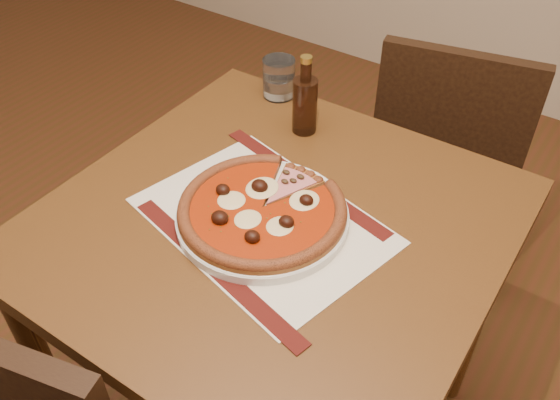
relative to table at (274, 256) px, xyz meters
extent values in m
cube|color=brown|center=(0.00, 0.00, 0.08)|extent=(0.81, 0.81, 0.04)
cylinder|color=brown|center=(-0.35, -0.35, -0.29)|extent=(0.05, 0.05, 0.71)
cylinder|color=brown|center=(-0.35, 0.35, -0.29)|extent=(0.05, 0.05, 0.71)
cylinder|color=brown|center=(0.35, 0.35, -0.29)|extent=(0.05, 0.05, 0.71)
cube|color=black|center=(0.06, 0.82, -0.24)|extent=(0.47, 0.47, 0.04)
cylinder|color=black|center=(0.19, 1.02, -0.46)|extent=(0.03, 0.03, 0.39)
cylinder|color=black|center=(-0.14, 0.95, -0.46)|extent=(0.03, 0.03, 0.39)
cylinder|color=black|center=(0.26, 0.69, -0.46)|extent=(0.03, 0.03, 0.39)
cylinder|color=black|center=(-0.07, 0.62, -0.46)|extent=(0.03, 0.03, 0.39)
cube|color=black|center=(0.10, 0.65, -0.02)|extent=(0.39, 0.12, 0.41)
cube|color=beige|center=(-0.01, -0.02, 0.10)|extent=(0.50, 0.40, 0.00)
cylinder|color=white|center=(-0.01, -0.02, 0.11)|extent=(0.31, 0.31, 0.02)
cylinder|color=brown|center=(-0.01, -0.02, 0.13)|extent=(0.31, 0.31, 0.01)
torus|color=#9D4722|center=(-0.01, -0.02, 0.13)|extent=(0.31, 0.31, 0.02)
cylinder|color=#932C07|center=(-0.01, -0.02, 0.13)|extent=(0.26, 0.26, 0.00)
ellipsoid|color=beige|center=(-0.04, 0.02, 0.14)|extent=(0.05, 0.04, 0.01)
ellipsoid|color=beige|center=(-0.09, -0.04, 0.14)|extent=(0.05, 0.04, 0.01)
ellipsoid|color=beige|center=(-0.02, -0.07, 0.14)|extent=(0.05, 0.04, 0.01)
ellipsoid|color=beige|center=(0.06, -0.05, 0.14)|extent=(0.05, 0.04, 0.01)
ellipsoid|color=beige|center=(0.02, 0.02, 0.14)|extent=(0.05, 0.04, 0.01)
ellipsoid|color=black|center=(-0.05, 0.03, 0.15)|extent=(0.03, 0.03, 0.02)
ellipsoid|color=black|center=(-0.10, -0.03, 0.15)|extent=(0.03, 0.03, 0.02)
ellipsoid|color=black|center=(-0.04, -0.07, 0.15)|extent=(0.03, 0.03, 0.02)
ellipsoid|color=black|center=(0.02, -0.10, 0.15)|extent=(0.03, 0.03, 0.02)
ellipsoid|color=black|center=(0.05, -0.03, 0.15)|extent=(0.03, 0.03, 0.02)
ellipsoid|color=black|center=(0.05, 0.04, 0.15)|extent=(0.03, 0.03, 0.02)
ellipsoid|color=#3E2B16|center=(0.00, 0.04, 0.14)|extent=(0.02, 0.01, 0.01)
ellipsoid|color=#3E2B16|center=(0.00, 0.08, 0.14)|extent=(0.02, 0.01, 0.01)
ellipsoid|color=#3E2B16|center=(-0.01, 0.04, 0.14)|extent=(0.02, 0.01, 0.01)
ellipsoid|color=#3E2B16|center=(-0.03, 0.08, 0.14)|extent=(0.02, 0.01, 0.01)
cylinder|color=white|center=(-0.24, 0.36, 0.15)|extent=(0.08, 0.08, 0.09)
cylinder|color=#351A0D|center=(-0.11, 0.27, 0.16)|extent=(0.05, 0.05, 0.12)
cylinder|color=#351A0D|center=(-0.11, 0.27, 0.24)|extent=(0.02, 0.02, 0.05)
cylinder|color=#A28636|center=(-0.11, 0.27, 0.27)|extent=(0.02, 0.02, 0.01)
camera|label=1|loc=(0.46, -0.65, 0.85)|focal=38.00mm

